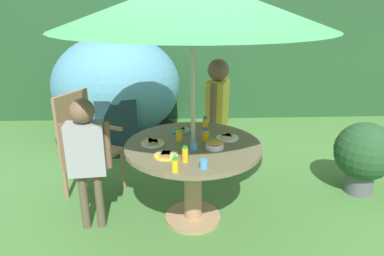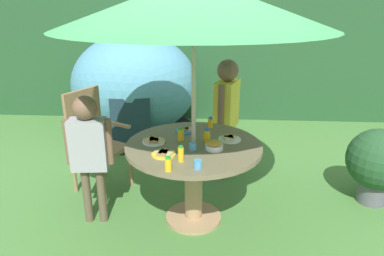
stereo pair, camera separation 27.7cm
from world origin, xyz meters
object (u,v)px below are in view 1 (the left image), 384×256
Objects in this scene: wooden_chair at (84,141)px; potted_plant at (364,154)px; child_in_yellow_shirt at (217,104)px; juice_bottle_far_left at (179,135)px; patio_umbrella at (193,3)px; juice_bottle_near_right at (205,122)px; garden_table at (193,162)px; plate_center_front at (166,155)px; plate_far_right at (227,137)px; cup_near at (193,147)px; cup_far at (204,164)px; juice_bottle_center_back at (185,154)px; dome_tent at (117,86)px; juice_bottle_near_left at (205,135)px; snack_bowl at (215,144)px; plate_mid_left at (153,142)px; juice_bottle_mid_right at (175,165)px; plate_back_edge at (182,131)px; child_in_grey_shirt at (86,149)px.

wooden_chair is 2.75m from potted_plant.
child_in_yellow_shirt reaches higher than juice_bottle_far_left.
patio_umbrella is at bearing -90.00° from wooden_chair.
child_in_yellow_shirt is 0.47m from juice_bottle_near_right.
garden_table is 6.09× the size of plate_center_front.
patio_umbrella is 1.34m from child_in_yellow_shirt.
plate_far_right is 0.39m from cup_near.
cup_far is (-0.24, -1.29, -0.07)m from child_in_yellow_shirt.
cup_far is at bearing -82.81° from patio_umbrella.
juice_bottle_far_left reaches higher than cup_near.
wooden_chair is 1.39× the size of potted_plant.
plate_center_front is 1.58× the size of juice_bottle_far_left.
juice_bottle_center_back is at bearing -102.28° from garden_table.
dome_tent is at bearing -117.67° from child_in_yellow_shirt.
wooden_chair reaches higher than juice_bottle_near_left.
juice_bottle_far_left is at bearing 148.60° from snack_bowl.
juice_bottle_center_back reaches higher than plate_mid_left.
juice_bottle_near_right is (0.35, 0.65, 0.03)m from plate_center_front.
juice_bottle_mid_right is at bearing -128.87° from snack_bowl.
plate_back_edge is at bearing 48.87° from plate_mid_left.
dome_tent reaches higher than cup_near.
plate_center_front is 0.24m from cup_near.
cup_far is at bearing 8.66° from child_in_yellow_shirt.
juice_bottle_mid_right is at bearing -111.90° from wooden_chair.
patio_umbrella is at bearing 149.31° from snack_bowl.
child_in_yellow_shirt is 1.48m from child_in_grey_shirt.
child_in_grey_shirt is 18.36× the size of cup_near.
potted_plant is at bearing 91.37° from child_in_yellow_shirt.
plate_mid_left is at bearing 4.95° from child_in_grey_shirt.
juice_bottle_far_left is at bearing 147.56° from patio_umbrella.
garden_table is at bearing 0.00° from child_in_grey_shirt.
juice_bottle_near_right is 0.55m from cup_near.
patio_umbrella reaches higher than plate_center_front.
juice_bottle_mid_right is at bearing -126.37° from plate_far_right.
juice_bottle_mid_right is at bearing -69.93° from plate_mid_left.
wooden_chair is at bearing 162.84° from plate_far_right.
plate_back_edge is at bearing 85.90° from juice_bottle_mid_right.
juice_bottle_mid_right is 0.21m from cup_far.
plate_mid_left is 1.87× the size of juice_bottle_near_right.
cup_near is at bearing 100.80° from cup_far.
cup_far is at bearing -39.28° from juice_bottle_center_back.
cup_far is (0.06, -0.44, 0.20)m from garden_table.
potted_plant is 1.47m from plate_far_right.
plate_center_front is at bearing -19.09° from child_in_grey_shirt.
juice_bottle_center_back is (0.78, -0.25, 0.05)m from child_in_grey_shirt.
wooden_chair reaches higher than juice_bottle_center_back.
plate_back_edge is at bearing -72.47° from dome_tent.
juice_bottle_center_back is at bearing -53.60° from plate_mid_left.
child_in_grey_shirt is 0.85m from cup_near.
dome_tent reaches higher than wooden_chair.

